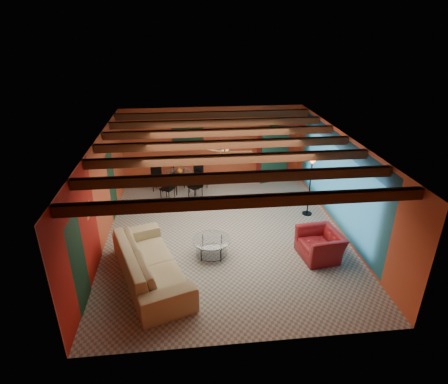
{
  "coord_description": "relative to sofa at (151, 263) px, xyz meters",
  "views": [
    {
      "loc": [
        -1.0,
        -8.94,
        5.41
      ],
      "look_at": [
        0.0,
        0.2,
        1.15
      ],
      "focal_mm": 29.56,
      "sensor_mm": 36.0,
      "label": 1
    }
  ],
  "objects": [
    {
      "name": "dining_table",
      "position": [
        0.68,
        4.77,
        0.06
      ],
      "size": [
        2.47,
        2.47,
        0.99
      ],
      "primitive_type": null,
      "rotation": [
        0.0,
        0.0,
        0.37
      ],
      "color": "silver",
      "rests_on": "ground"
    },
    {
      "name": "painting",
      "position": [
        1.01,
        5.86,
        1.21
      ],
      "size": [
        1.05,
        0.03,
        0.65
      ],
      "primitive_type": "cube",
      "color": "black",
      "rests_on": "wall_back"
    },
    {
      "name": "potted_plant",
      "position": [
        4.11,
        5.6,
        1.66
      ],
      "size": [
        0.47,
        0.42,
        0.49
      ],
      "primitive_type": "imported",
      "rotation": [
        0.0,
        0.0,
        -0.08
      ],
      "color": "#26661E",
      "rests_on": "armoire"
    },
    {
      "name": "armoire",
      "position": [
        4.11,
        5.6,
        0.49
      ],
      "size": [
        1.16,
        0.82,
        1.85
      ],
      "primitive_type": "cube",
      "rotation": [
        0.0,
        0.0,
        0.31
      ],
      "color": "maroon",
      "rests_on": "ground"
    },
    {
      "name": "coffee_table",
      "position": [
        1.45,
        0.76,
        -0.19
      ],
      "size": [
        1.08,
        1.08,
        0.49
      ],
      "primitive_type": null,
      "rotation": [
        0.0,
        0.0,
        -0.14
      ],
      "color": "silver",
      "rests_on": "ground"
    },
    {
      "name": "floor_lamp",
      "position": [
        4.56,
        2.69,
        0.5
      ],
      "size": [
        0.39,
        0.39,
        1.87
      ],
      "primitive_type": null,
      "rotation": [
        0.0,
        0.0,
        0.04
      ],
      "color": "black",
      "rests_on": "ground"
    },
    {
      "name": "sofa",
      "position": [
        0.0,
        0.0,
        0.0
      ],
      "size": [
        2.1,
        3.23,
        0.88
      ],
      "primitive_type": "imported",
      "rotation": [
        0.0,
        0.0,
        1.9
      ],
      "color": "tan",
      "rests_on": "ground"
    },
    {
      "name": "vase",
      "position": [
        0.68,
        4.77,
        0.65
      ],
      "size": [
        0.22,
        0.22,
        0.19
      ],
      "primitive_type": "imported",
      "rotation": [
        0.0,
        0.0,
        0.23
      ],
      "color": "orange",
      "rests_on": "dining_table"
    },
    {
      "name": "ceiling_fan",
      "position": [
        1.91,
        1.9,
        1.92
      ],
      "size": [
        1.5,
        1.5,
        0.44
      ],
      "primitive_type": null,
      "color": "#472614",
      "rests_on": "ceiling"
    },
    {
      "name": "room",
      "position": [
        1.91,
        2.01,
        1.92
      ],
      "size": [
        6.52,
        8.01,
        2.71
      ],
      "color": "gray",
      "rests_on": "ground"
    },
    {
      "name": "armchair",
      "position": [
        4.15,
        0.45,
        -0.09
      ],
      "size": [
        1.07,
        1.19,
        0.7
      ],
      "primitive_type": "imported",
      "rotation": [
        0.0,
        0.0,
        -1.44
      ],
      "color": "maroon",
      "rests_on": "ground"
    }
  ]
}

